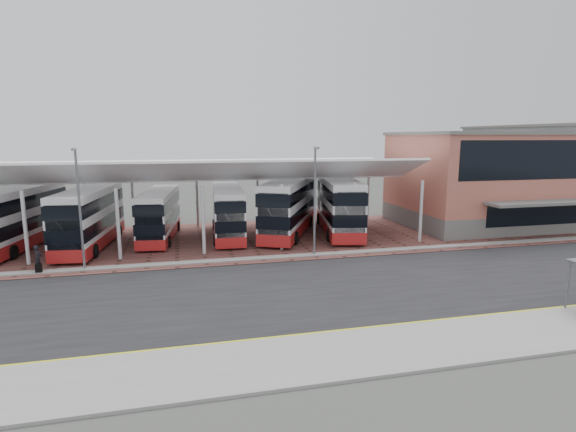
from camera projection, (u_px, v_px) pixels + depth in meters
name	position (u px, v px, depth m)	size (l,w,h in m)	color
ground	(313.00, 284.00, 27.17)	(140.00, 140.00, 0.00)	#3F413C
road	(318.00, 289.00, 26.21)	(120.00, 14.00, 0.02)	black
forecourt	(292.00, 236.00, 40.07)	(72.00, 16.00, 0.06)	brown
sidewalk	(375.00, 350.00, 18.54)	(120.00, 4.00, 0.14)	gray
north_kerb	(289.00, 257.00, 33.09)	(120.00, 0.80, 0.14)	gray
yellow_line_near	(357.00, 331.00, 20.46)	(120.00, 0.12, 0.01)	yellow
yellow_line_far	(354.00, 329.00, 20.75)	(120.00, 0.12, 0.01)	yellow
canopy	(199.00, 172.00, 38.11)	(37.00, 11.63, 7.07)	silver
terminal	(493.00, 178.00, 45.01)	(18.40, 14.40, 9.25)	slate
lamp_west	(79.00, 206.00, 29.17)	(0.16, 0.90, 8.07)	slate
lamp_east	(315.00, 198.00, 32.88)	(0.16, 0.90, 8.07)	slate
bus_0	(19.00, 218.00, 35.53)	(4.69, 11.90, 4.79)	white
bus_1	(90.00, 218.00, 35.71)	(3.88, 11.59, 4.68)	white
bus_2	(159.00, 215.00, 38.58)	(3.45, 10.30, 4.16)	white
bus_3	(228.00, 212.00, 39.47)	(3.14, 10.71, 4.36)	white
bus_4	(289.00, 207.00, 40.35)	(7.68, 12.06, 4.96)	white
bus_5	(338.00, 206.00, 41.23)	(5.05, 12.38, 4.98)	white
pedestrian	(38.00, 258.00, 29.33)	(0.64, 0.42, 1.75)	black
suitcase	(39.00, 269.00, 28.98)	(0.37, 0.27, 0.64)	black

